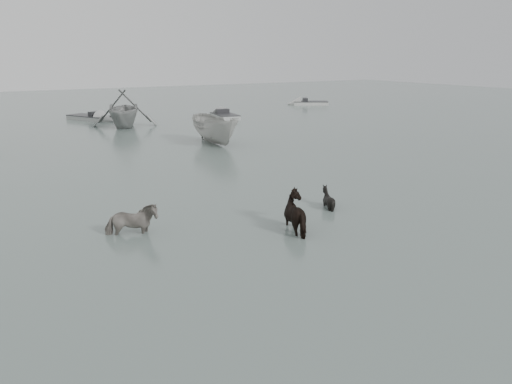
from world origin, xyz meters
TOP-DOWN VIEW (x-y plane):
  - ground at (0.00, 0.00)m, footprint 140.00×140.00m
  - pony_pinto at (-3.59, 0.85)m, footprint 1.77×1.22m
  - pony_dark at (1.14, -1.35)m, footprint 1.54×1.71m
  - pony_black at (3.36, 0.09)m, footprint 1.28×1.22m
  - rowboat_trail at (3.10, 24.19)m, footprint 6.41×6.89m
  - boat_small at (5.72, 14.00)m, footprint 2.12×5.11m
  - skiff_port at (11.98, 24.94)m, footprint 2.31×5.04m
  - skiff_mid at (1.76, 29.72)m, footprint 4.03×5.64m
  - skiff_star at (25.47, 30.75)m, footprint 5.19×4.01m

SIDE VIEW (x-z plane):
  - ground at x=0.00m, z-range 0.00..0.00m
  - skiff_port at x=11.98m, z-range 0.00..0.75m
  - skiff_mid at x=1.76m, z-range 0.00..0.75m
  - skiff_star at x=25.47m, z-range 0.00..0.75m
  - pony_black at x=3.36m, z-range 0.00..1.10m
  - pony_pinto at x=-3.59m, z-range 0.00..1.37m
  - pony_dark at x=1.14m, z-range 0.00..1.52m
  - boat_small at x=5.72m, z-range 0.00..1.94m
  - rowboat_trail at x=3.10m, z-range 0.00..2.96m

